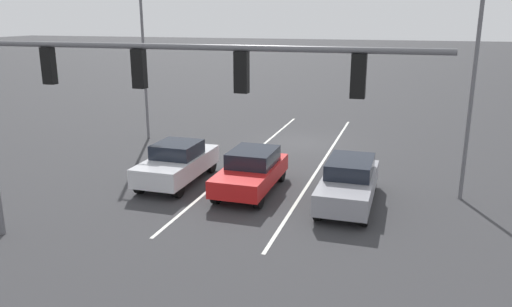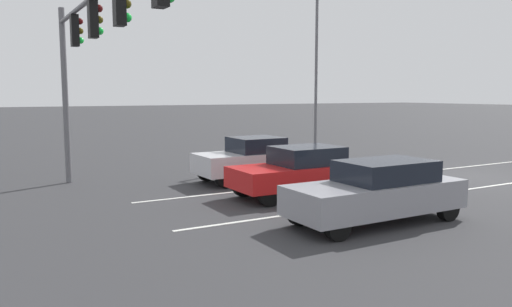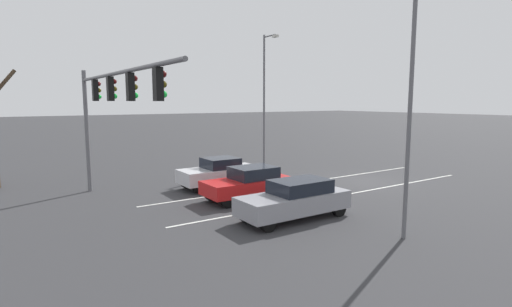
{
  "view_description": "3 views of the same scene",
  "coord_description": "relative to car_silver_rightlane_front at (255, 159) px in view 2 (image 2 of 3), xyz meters",
  "views": [
    {
      "loc": [
        -5.19,
        24.42,
        6.27
      ],
      "look_at": [
        -0.18,
        8.29,
        1.62
      ],
      "focal_mm": 35.0,
      "sensor_mm": 36.0,
      "label": 1
    },
    {
      "loc": [
        -12.32,
        16.37,
        3.14
      ],
      "look_at": [
        1.38,
        8.6,
        1.25
      ],
      "focal_mm": 35.0,
      "sensor_mm": 36.0,
      "label": 2
    },
    {
      "loc": [
        -15.14,
        17.61,
        4.58
      ],
      "look_at": [
        -0.0,
        7.46,
        2.16
      ],
      "focal_mm": 28.0,
      "sensor_mm": 36.0,
      "label": 3
    }
  ],
  "objects": [
    {
      "name": "car_silver_rightlane_front",
      "position": [
        0.0,
        0.0,
        0.0
      ],
      "size": [
        1.8,
        4.29,
        1.58
      ],
      "color": "silver",
      "rests_on": "ground_plane"
    },
    {
      "name": "lane_stripe_center_divider",
      "position": [
        -1.52,
        -4.32,
        -0.8
      ],
      "size": [
        0.12,
        18.55,
        0.01
      ],
      "primitive_type": "cube",
      "color": "silver",
      "rests_on": "ground_plane"
    },
    {
      "name": "street_lamp_right_shoulder",
      "position": [
        4.57,
        -6.14,
        4.3
      ],
      "size": [
        1.57,
        0.24,
        9.06
      ],
      "color": "slate",
      "rests_on": "ground_plane"
    },
    {
      "name": "car_red_midlane_front",
      "position": [
        -3.05,
        0.12,
        -0.01
      ],
      "size": [
        1.8,
        4.21,
        1.52
      ],
      "color": "red",
      "rests_on": "ground_plane"
    },
    {
      "name": "lane_stripe_left_divider",
      "position": [
        -4.94,
        -4.32,
        -0.8
      ],
      "size": [
        0.12,
        18.55,
        0.01
      ],
      "primitive_type": "cube",
      "color": "silver",
      "rests_on": "ground_plane"
    },
    {
      "name": "car_gray_leftlane_front",
      "position": [
        -6.65,
        0.32,
        -0.02
      ],
      "size": [
        1.71,
        4.57,
        1.52
      ],
      "color": "gray",
      "rests_on": "ground_plane"
    },
    {
      "name": "traffic_signal_gantry",
      "position": [
        -1.52,
        5.94,
        3.82
      ],
      "size": [
        12.27,
        0.37,
        6.06
      ],
      "color": "slate",
      "rests_on": "ground_plane"
    },
    {
      "name": "ground_plane",
      "position": [
        -3.23,
        -7.59,
        -0.8
      ],
      "size": [
        240.0,
        240.0,
        0.0
      ],
      "primitive_type": "plane",
      "color": "#333335"
    }
  ]
}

